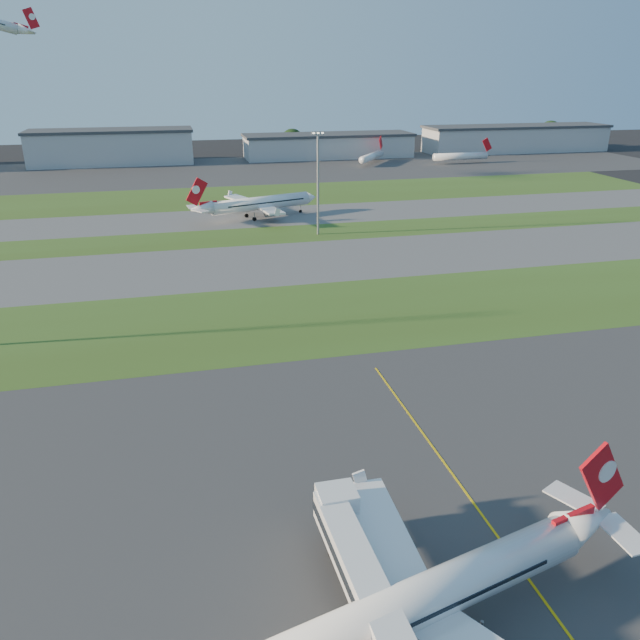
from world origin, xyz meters
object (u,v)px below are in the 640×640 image
object	(u,v)px
mini_jet_near	(372,156)
mini_jet_far	(461,156)
airliner_parked	(432,596)
airliner_taxiing	(260,204)
light_mast_centre	(318,177)
jet_bridge	(379,618)

from	to	relation	value
mini_jet_near	mini_jet_far	xyz separation A→B (m)	(39.45, -8.62, 0.00)
airliner_parked	airliner_taxiing	size ratio (longest dim) A/B	0.93
light_mast_centre	mini_jet_far	bearing A→B (deg)	50.36
jet_bridge	mini_jet_near	size ratio (longest dim) A/B	1.12
jet_bridge	light_mast_centre	distance (m)	126.17
airliner_taxiing	mini_jet_far	xyz separation A→B (m)	(104.91, 89.67, -0.81)
jet_bridge	airliner_parked	world-z (taller)	airliner_parked
mini_jet_far	light_mast_centre	distance (m)	146.48
mini_jet_near	light_mast_centre	size ratio (longest dim) A/B	0.93
airliner_parked	jet_bridge	bearing A→B (deg)	179.43
airliner_parked	mini_jet_far	world-z (taller)	airliner_parked
airliner_parked	airliner_taxiing	xyz separation A→B (m)	(8.51, 144.89, 0.35)
jet_bridge	light_mast_centre	bearing A→B (deg)	78.62
mini_jet_near	mini_jet_far	bearing A→B (deg)	-65.98
jet_bridge	airliner_taxiing	bearing A→B (deg)	84.89
airliner_taxiing	light_mast_centre	xyz separation A→B (m)	(11.74, -22.77, 10.72)
airliner_parked	mini_jet_far	size ratio (longest dim) A/B	1.17
jet_bridge	mini_jet_far	distance (m)	263.56
mini_jet_near	mini_jet_far	distance (m)	40.38
mini_jet_far	light_mast_centre	world-z (taller)	light_mast_centre
jet_bridge	mini_jet_far	size ratio (longest dim) A/B	0.94
airliner_taxiing	mini_jet_near	distance (m)	118.10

